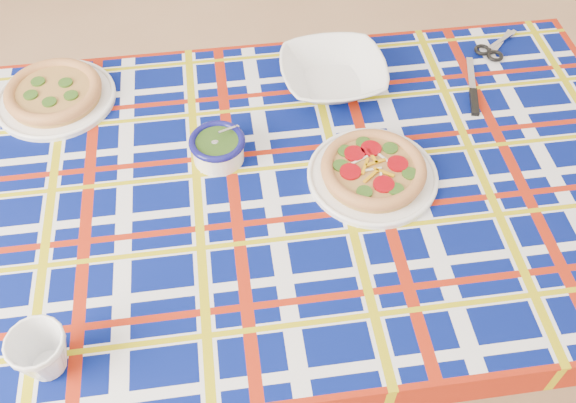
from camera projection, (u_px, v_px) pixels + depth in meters
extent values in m
plane|color=tan|center=(285.00, 366.00, 1.74)|extent=(4.00, 4.00, 0.00)
cube|color=brown|center=(304.00, 189.00, 1.30)|extent=(1.49, 1.00, 0.04)
cylinder|color=brown|center=(42.00, 185.00, 1.74)|extent=(0.05, 0.05, 0.63)
cylinder|color=brown|center=(505.00, 137.00, 1.85)|extent=(0.05, 0.05, 0.63)
imported|color=white|center=(333.00, 75.00, 1.44)|extent=(0.25, 0.25, 0.06)
imported|color=white|center=(42.00, 354.00, 1.00)|extent=(0.10, 0.10, 0.09)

